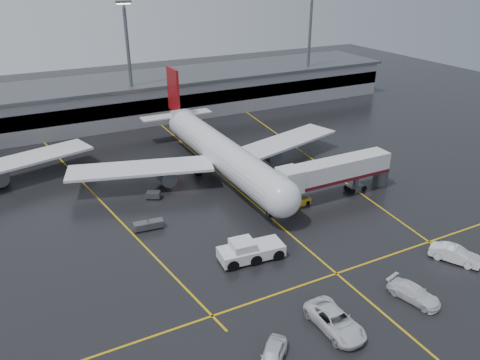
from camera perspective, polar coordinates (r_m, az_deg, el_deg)
ground at (r=71.78m, az=0.68°, el=-2.00°), size 220.00×220.00×0.00m
apron_line_centre at (r=71.77m, az=0.68°, el=-2.00°), size 0.25×90.00×0.02m
apron_line_stop at (r=56.10m, az=11.50°, el=-10.94°), size 60.00×0.25×0.02m
apron_line_left at (r=74.64m, az=-16.75°, el=-2.02°), size 9.99×69.35×0.02m
apron_line_right at (r=88.30m, az=7.97°, el=3.03°), size 7.57×69.64×0.02m
terminal at (r=112.30m, az=-11.05°, el=9.83°), size 122.00×19.00×8.60m
light_mast_mid at (r=103.27m, az=-13.23°, el=14.15°), size 3.00×1.20×25.45m
light_mast_right at (r=122.33m, az=8.33°, el=16.08°), size 3.00×1.20×25.45m
main_airliner at (r=78.04m, az=-2.66°, el=3.61°), size 48.80×45.60×14.10m
jet_bridge at (r=71.64m, az=11.40°, el=0.89°), size 19.90×3.40×6.05m
pushback_tractor at (r=56.84m, az=1.14°, el=-8.53°), size 8.04×4.00×2.78m
belt_loader at (r=69.79m, az=7.08°, el=-2.54°), size 3.41×1.66×2.14m
service_van_a at (r=48.30m, az=11.35°, el=-16.26°), size 3.28×6.92×1.91m
service_van_b at (r=54.02m, az=20.16°, el=-12.64°), size 3.61×6.06×1.65m
service_van_c at (r=61.97m, az=24.42°, el=-8.13°), size 4.53×5.94×1.88m
service_van_d at (r=44.55m, az=3.93°, el=-20.24°), size 4.71×4.67×1.61m
baggage_cart_a at (r=64.34m, az=-10.09°, el=-5.17°), size 2.12×1.50×1.12m
baggage_cart_b at (r=64.07m, az=-11.75°, el=-5.45°), size 2.13×1.51×1.12m
baggage_cart_c at (r=72.09m, az=-10.35°, el=-1.76°), size 2.38×2.12×1.12m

